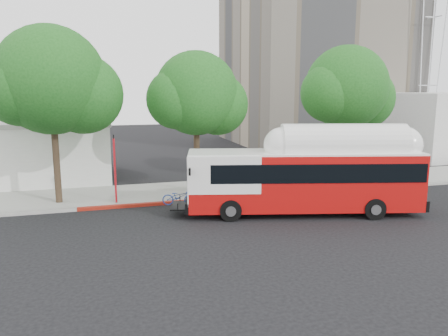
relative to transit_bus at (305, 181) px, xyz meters
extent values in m
plane|color=black|center=(-3.37, -0.10, -1.75)|extent=(120.00, 120.00, 0.00)
cube|color=gray|center=(-3.37, 6.40, -1.67)|extent=(60.00, 5.00, 0.15)
cube|color=gray|center=(-3.37, 3.80, -1.67)|extent=(60.00, 0.30, 0.15)
cube|color=maroon|center=(-6.37, 3.80, -1.67)|extent=(10.00, 0.32, 0.16)
cylinder|color=#2D2116|center=(-12.37, 5.40, 1.29)|extent=(0.36, 0.36, 6.08)
sphere|color=#174C15|center=(-12.37, 5.40, 5.09)|extent=(5.80, 5.80, 5.80)
sphere|color=#174C15|center=(-10.78, 5.60, 4.33)|extent=(4.35, 4.35, 4.35)
cylinder|color=#2D2116|center=(-4.37, 5.90, 0.97)|extent=(0.36, 0.36, 5.44)
sphere|color=#174C15|center=(-4.37, 5.90, 4.37)|extent=(5.00, 5.00, 5.00)
sphere|color=#174C15|center=(-3.00, 6.10, 3.69)|extent=(3.75, 3.75, 3.75)
cylinder|color=#2D2116|center=(5.63, 5.70, 1.13)|extent=(0.36, 0.36, 5.76)
sphere|color=#174C15|center=(5.63, 5.70, 4.73)|extent=(5.40, 5.40, 5.40)
sphere|color=#174C15|center=(7.11, 5.90, 4.01)|extent=(4.05, 4.05, 4.05)
cube|color=#AC0C0B|center=(-0.09, 0.02, 0.01)|extent=(11.99, 5.28, 2.83)
cube|color=black|center=(0.39, -0.10, 0.60)|extent=(10.87, 5.05, 0.93)
cube|color=white|center=(-0.09, 0.02, 1.47)|extent=(11.97, 5.20, 0.10)
cube|color=white|center=(1.81, -0.45, 1.72)|extent=(6.54, 3.40, 0.54)
cube|color=black|center=(-6.30, 1.56, -1.26)|extent=(1.18, 1.89, 0.06)
imported|color=navy|center=(-6.30, 1.56, -0.79)|extent=(0.97, 1.77, 0.88)
cylinder|color=red|center=(-9.31, 4.42, 0.12)|extent=(0.11, 0.11, 3.73)
cube|color=black|center=(-9.31, 4.42, 2.08)|extent=(0.05, 0.37, 0.23)
camera|label=1|loc=(-10.08, -19.85, 4.64)|focal=35.00mm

